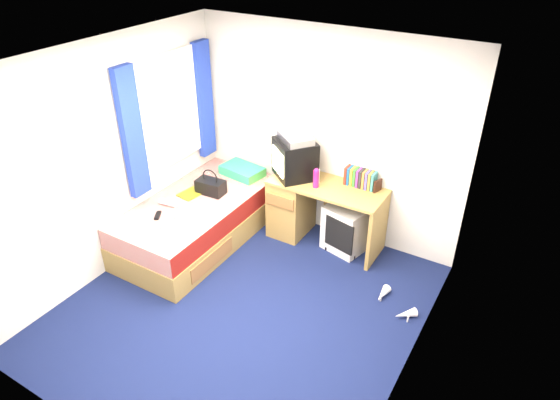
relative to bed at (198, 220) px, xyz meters
The scene contains 20 objects.
ground 1.33m from the bed, 32.46° to the right, with size 3.40×3.40×0.00m, color #0C1438.
room_shell 1.76m from the bed, 32.46° to the right, with size 3.40×3.40×3.40m.
bed is the anchor object (origin of this frame).
pillow 0.85m from the bed, 82.83° to the left, with size 0.51×0.32×0.11m, color teal.
desk 1.25m from the bed, 36.24° to the left, with size 1.30×0.55×0.75m.
storage_cube 1.72m from the bed, 26.15° to the left, with size 0.44×0.44×0.55m, color silver.
crt_tv 1.33m from the bed, 40.76° to the left, with size 0.59×0.59×0.43m.
vcr 1.48m from the bed, 40.80° to the left, with size 0.41×0.29×0.08m, color #ABABAD.
book_row 1.92m from the bed, 29.56° to the left, with size 0.34×0.13×0.20m.
picture_frame 2.08m from the bed, 26.28° to the left, with size 0.02×0.12×0.14m, color black.
pink_water_bottle 1.46m from the bed, 28.02° to the left, with size 0.06×0.06×0.20m, color #C01B66.
aerosol_can 1.48m from the bed, 32.38° to the left, with size 0.05×0.05×0.17m, color silver.
handbag 0.43m from the bed, 78.74° to the left, with size 0.34×0.20×0.30m.
towel 0.48m from the bed, 57.54° to the right, with size 0.27×0.23×0.09m, color white.
magazine 0.32m from the bed, 150.05° to the left, with size 0.21×0.28×0.01m, color yellow.
water_bottle 0.44m from the bed, 128.30° to the right, with size 0.07×0.07×0.20m, color silver.
colour_swatch_fan 0.68m from the bed, 83.23° to the right, with size 0.22×0.06×0.01m, color yellow.
remote_control 0.57m from the bed, 106.36° to the right, with size 0.05×0.16×0.02m, color black.
window_assembly 1.25m from the bed, 155.84° to the left, with size 0.11×1.42×1.40m.
white_heels 2.38m from the bed, ahead, with size 0.45×0.38×0.09m.
Camera 1 is at (2.21, -2.96, 3.42)m, focal length 32.00 mm.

